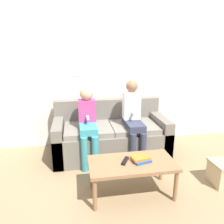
% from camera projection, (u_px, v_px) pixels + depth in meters
% --- Properties ---
extents(ground_plane, '(10.00, 10.00, 0.00)m').
position_uv_depth(ground_plane, '(117.00, 170.00, 2.92)').
color(ground_plane, '#937A56').
extents(wall_back, '(8.00, 0.06, 2.60)m').
position_uv_depth(wall_back, '(105.00, 65.00, 3.50)').
color(wall_back, silver).
rests_on(wall_back, ground_plane).
extents(couch, '(1.67, 0.78, 0.79)m').
position_uv_depth(couch, '(110.00, 136.00, 3.32)').
color(couch, '#6B665B').
rests_on(couch, ground_plane).
extents(coffee_table, '(0.93, 0.48, 0.39)m').
position_uv_depth(coffee_table, '(132.00, 166.00, 2.36)').
color(coffee_table, '#8E6642').
rests_on(coffee_table, ground_plane).
extents(person_left, '(0.24, 0.54, 1.06)m').
position_uv_depth(person_left, '(88.00, 121.00, 3.00)').
color(person_left, teal).
rests_on(person_left, ground_plane).
extents(person_right, '(0.24, 0.54, 1.13)m').
position_uv_depth(person_right, '(133.00, 116.00, 3.10)').
color(person_right, '#33384C').
rests_on(person_right, ground_plane).
extents(tv_remote, '(0.12, 0.17, 0.02)m').
position_uv_depth(tv_remote, '(125.00, 161.00, 2.35)').
color(tv_remote, black).
rests_on(tv_remote, coffee_table).
extents(book_stack, '(0.22, 0.19, 0.05)m').
position_uv_depth(book_stack, '(141.00, 159.00, 2.36)').
color(book_stack, '#23519E').
rests_on(book_stack, coffee_table).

